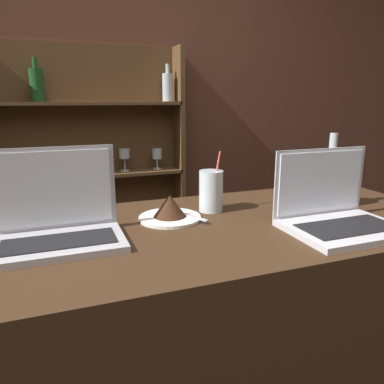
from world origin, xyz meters
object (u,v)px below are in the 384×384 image
laptop_near (57,221)px  laptop_far (336,212)px  water_glass (211,191)px  cake_plate (170,210)px  wine_bottle_clear (330,179)px

laptop_near → laptop_far: size_ratio=1.00×
laptop_near → water_glass: 0.51m
cake_plate → laptop_far: bearing=-29.3°
water_glass → wine_bottle_clear: size_ratio=0.78×
wine_bottle_clear → laptop_near: bearing=-178.8°
laptop_far → cake_plate: laptop_far is taller
laptop_near → laptop_far: laptop_near is taller
cake_plate → wine_bottle_clear: wine_bottle_clear is taller
cake_plate → water_glass: bearing=14.8°
cake_plate → wine_bottle_clear: 0.58m
water_glass → laptop_far: bearing=-45.9°
water_glass → cake_plate: bearing=-165.2°
laptop_far → wine_bottle_clear: 0.23m
laptop_near → wine_bottle_clear: bearing=1.2°
laptop_far → wine_bottle_clear: size_ratio=1.26×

